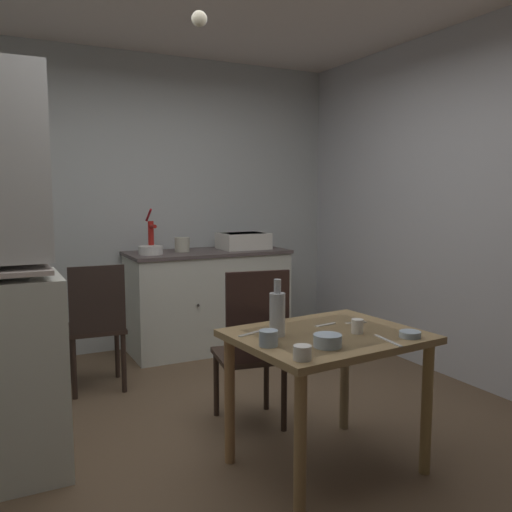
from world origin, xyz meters
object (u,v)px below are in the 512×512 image
object	(u,v)px
dining_table	(327,354)
mug_tall	(357,326)
glass_bottle	(277,313)
sink_basin	(243,241)
serving_bowl_wide	(328,341)
chair_far_side	(252,347)
chair_by_counter	(96,324)
mixing_bowl_counter	(151,250)
hand_pump	(151,234)

from	to	relation	value
dining_table	mug_tall	xyz separation A→B (m)	(0.13, -0.07, 0.15)
glass_bottle	dining_table	bearing A→B (deg)	-15.78
sink_basin	serving_bowl_wide	xyz separation A→B (m)	(-0.76, -2.50, -0.23)
sink_basin	chair_far_side	world-z (taller)	sink_basin
chair_far_side	serving_bowl_wide	bearing A→B (deg)	-90.70
mug_tall	sink_basin	bearing A→B (deg)	78.31
sink_basin	chair_far_side	xyz separation A→B (m)	(-0.75, -1.70, -0.48)
mug_tall	serving_bowl_wide	bearing A→B (deg)	-154.16
dining_table	glass_bottle	xyz separation A→B (m)	(-0.25, 0.07, 0.23)
dining_table	mug_tall	bearing A→B (deg)	-28.84
sink_basin	chair_by_counter	distance (m)	1.68
chair_by_counter	serving_bowl_wide	world-z (taller)	chair_by_counter
mixing_bowl_counter	dining_table	xyz separation A→B (m)	(0.28, -2.25, -0.33)
chair_far_side	chair_by_counter	bearing A→B (deg)	124.27
sink_basin	hand_pump	size ratio (longest dim) A/B	1.13
glass_bottle	serving_bowl_wide	bearing A→B (deg)	-67.61
mug_tall	mixing_bowl_counter	bearing A→B (deg)	100.00
sink_basin	hand_pump	bearing A→B (deg)	177.02
hand_pump	chair_by_counter	distance (m)	1.09
sink_basin	mixing_bowl_counter	xyz separation A→B (m)	(-0.90, -0.05, -0.04)
chair_by_counter	glass_bottle	xyz separation A→B (m)	(0.60, -1.59, 0.34)
mixing_bowl_counter	serving_bowl_wide	xyz separation A→B (m)	(0.14, -2.45, -0.19)
sink_basin	hand_pump	xyz separation A→B (m)	(-0.87, 0.05, 0.09)
sink_basin	hand_pump	world-z (taller)	hand_pump
serving_bowl_wide	mug_tall	size ratio (longest dim) A/B	1.83
sink_basin	chair_far_side	size ratio (longest dim) A/B	0.45
dining_table	chair_by_counter	bearing A→B (deg)	117.23
hand_pump	chair_far_side	bearing A→B (deg)	-86.22
chair_far_side	glass_bottle	world-z (taller)	glass_bottle
glass_bottle	mixing_bowl_counter	bearing A→B (deg)	90.63
dining_table	mug_tall	size ratio (longest dim) A/B	13.46
hand_pump	dining_table	xyz separation A→B (m)	(0.25, -2.35, -0.46)
mixing_bowl_counter	glass_bottle	world-z (taller)	glass_bottle
serving_bowl_wide	mug_tall	world-z (taller)	mug_tall
mixing_bowl_counter	glass_bottle	bearing A→B (deg)	-89.37
mixing_bowl_counter	mug_tall	bearing A→B (deg)	-80.00
serving_bowl_wide	dining_table	bearing A→B (deg)	55.67
hand_pump	serving_bowl_wide	xyz separation A→B (m)	(0.11, -2.55, -0.32)
sink_basin	mixing_bowl_counter	bearing A→B (deg)	-176.82
glass_bottle	sink_basin	bearing A→B (deg)	68.52
sink_basin	mug_tall	size ratio (longest dim) A/B	6.05
chair_by_counter	mug_tall	bearing A→B (deg)	-60.35
mug_tall	chair_by_counter	bearing A→B (deg)	119.65
sink_basin	glass_bottle	world-z (taller)	sink_basin
mixing_bowl_counter	glass_bottle	size ratio (longest dim) A/B	0.73
sink_basin	dining_table	bearing A→B (deg)	-105.16
chair_by_counter	hand_pump	bearing A→B (deg)	48.34
glass_bottle	chair_far_side	bearing A→B (deg)	76.78
hand_pump	glass_bottle	world-z (taller)	hand_pump
hand_pump	dining_table	size ratio (longest dim) A/B	0.40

